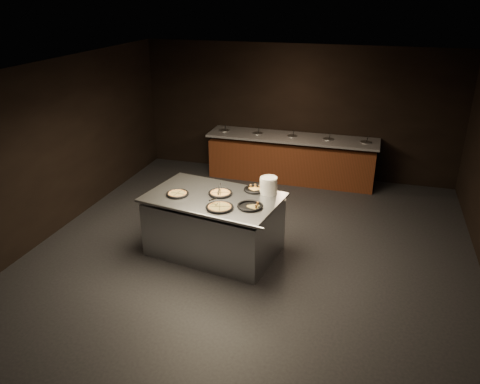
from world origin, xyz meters
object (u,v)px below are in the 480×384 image
at_px(pan_cheese_whole, 220,193).
at_px(pan_veggie_whole, 177,194).
at_px(serving_counter, 214,226).
at_px(plate_stack, 269,186).

bearing_deg(pan_cheese_whole, pan_veggie_whole, -161.24).
bearing_deg(serving_counter, pan_veggie_whole, -159.28).
height_order(serving_counter, pan_cheese_whole, pan_cheese_whole).
distance_m(plate_stack, pan_veggie_whole, 1.43).
height_order(serving_counter, pan_veggie_whole, pan_veggie_whole).
relative_size(pan_veggie_whole, pan_cheese_whole, 0.94).
height_order(pan_veggie_whole, pan_cheese_whole, same).
relative_size(plate_stack, pan_cheese_whole, 0.71).
bearing_deg(pan_veggie_whole, plate_stack, 18.94).
xyz_separation_m(serving_counter, pan_veggie_whole, (-0.55, -0.11, 0.54)).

